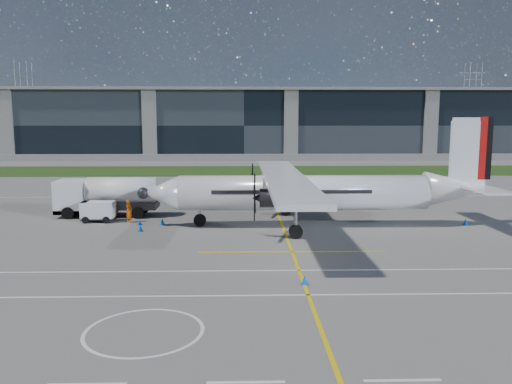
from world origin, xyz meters
TOP-DOWN VIEW (x-y plane):
  - ground at (0.00, 40.00)m, footprint 400.00×400.00m
  - grass_strip at (0.00, 48.00)m, footprint 400.00×18.00m
  - terminal_building at (0.00, 80.00)m, footprint 120.00×20.00m
  - tree_line at (0.00, 140.00)m, footprint 400.00×6.00m
  - pylon_west at (-80.00, 150.00)m, footprint 9.00×4.60m
  - pylon_east at (85.00, 150.00)m, footprint 9.00×4.60m
  - yellow_taxiway_centerline at (3.00, 10.00)m, footprint 0.20×70.00m
  - white_lane_line at (0.00, -14.00)m, footprint 90.00×0.15m
  - turboprop_aircraft at (5.67, 2.12)m, footprint 27.68×28.70m
  - fuel_tanker_truck at (-12.69, 6.75)m, footprint 9.14×2.97m
  - baggage_tug at (-12.15, 4.20)m, footprint 2.80×1.68m
  - ground_crew_person at (-9.52, 3.85)m, footprint 0.93×1.05m
  - safety_cone_nose_stbd at (-6.66, 2.87)m, footprint 0.36×0.36m
  - safety_cone_stbdwing at (2.80, 16.38)m, footprint 0.36×0.36m
  - safety_cone_fwd at (-8.46, 2.72)m, footprint 0.36×0.36m
  - safety_cone_tail at (17.79, 2.18)m, footprint 0.36×0.36m
  - safety_cone_nose_port at (-7.89, 0.33)m, footprint 0.36×0.36m
  - safety_cone_portwing at (3.03, -12.43)m, footprint 0.36×0.36m

SIDE VIEW (x-z plane):
  - ground at x=0.00m, z-range 0.00..0.00m
  - yellow_taxiway_centerline at x=3.00m, z-range 0.00..0.01m
  - white_lane_line at x=0.00m, z-range 0.00..0.01m
  - grass_strip at x=0.00m, z-range 0.00..0.04m
  - safety_cone_nose_stbd at x=-6.66m, z-range 0.00..0.50m
  - safety_cone_stbdwing at x=2.80m, z-range 0.00..0.50m
  - safety_cone_fwd at x=-8.46m, z-range 0.00..0.50m
  - safety_cone_tail at x=17.79m, z-range 0.00..0.50m
  - safety_cone_nose_port at x=-7.89m, z-range 0.00..0.50m
  - safety_cone_portwing at x=3.03m, z-range 0.00..0.50m
  - baggage_tug at x=-12.15m, z-range 0.00..1.68m
  - ground_crew_person at x=-9.52m, z-range 0.00..2.13m
  - fuel_tanker_truck at x=-12.69m, z-range 0.00..3.43m
  - tree_line at x=0.00m, z-range 0.00..6.00m
  - turboprop_aircraft at x=5.67m, z-range 0.00..8.61m
  - terminal_building at x=0.00m, z-range 0.00..15.00m
  - pylon_west at x=-80.00m, z-range 0.00..30.00m
  - pylon_east at x=85.00m, z-range 0.00..30.00m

